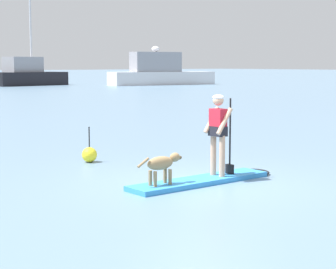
{
  "coord_description": "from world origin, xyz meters",
  "views": [
    {
      "loc": [
        -8.1,
        -8.72,
        2.39
      ],
      "look_at": [
        0.0,
        1.0,
        0.9
      ],
      "focal_mm": 64.36,
      "sensor_mm": 36.0,
      "label": 1
    }
  ],
  "objects_px": {
    "dog": "(162,164)",
    "marker_buoy": "(89,155)",
    "person_paddler": "(218,129)",
    "paddleboard": "(208,180)",
    "moored_boat_starboard": "(27,75)",
    "moored_boat_port": "(160,73)"
  },
  "relations": [
    {
      "from": "dog",
      "to": "marker_buoy",
      "type": "distance_m",
      "value": 3.7
    },
    {
      "from": "person_paddler",
      "to": "paddleboard",
      "type": "bearing_deg",
      "value": 179.07
    },
    {
      "from": "paddleboard",
      "to": "person_paddler",
      "type": "height_order",
      "value": "person_paddler"
    },
    {
      "from": "person_paddler",
      "to": "marker_buoy",
      "type": "bearing_deg",
      "value": 102.24
    },
    {
      "from": "moored_boat_starboard",
      "to": "moored_boat_port",
      "type": "height_order",
      "value": "moored_boat_starboard"
    },
    {
      "from": "paddleboard",
      "to": "person_paddler",
      "type": "distance_m",
      "value": 1.06
    },
    {
      "from": "person_paddler",
      "to": "marker_buoy",
      "type": "height_order",
      "value": "person_paddler"
    },
    {
      "from": "paddleboard",
      "to": "moored_boat_starboard",
      "type": "bearing_deg",
      "value": 66.88
    },
    {
      "from": "paddleboard",
      "to": "dog",
      "type": "xyz_separation_m",
      "value": [
        -1.19,
        0.02,
        0.45
      ]
    },
    {
      "from": "moored_boat_port",
      "to": "marker_buoy",
      "type": "xyz_separation_m",
      "value": [
        -35.49,
        -41.02,
        -1.19
      ]
    },
    {
      "from": "person_paddler",
      "to": "moored_boat_starboard",
      "type": "relative_size",
      "value": 0.17
    },
    {
      "from": "paddleboard",
      "to": "moored_boat_port",
      "type": "distance_m",
      "value": 56.75
    },
    {
      "from": "person_paddler",
      "to": "moored_boat_starboard",
      "type": "distance_m",
      "value": 57.18
    },
    {
      "from": "moored_boat_starboard",
      "to": "marker_buoy",
      "type": "xyz_separation_m",
      "value": [
        -23.01,
        -49.03,
        -1.01
      ]
    },
    {
      "from": "paddleboard",
      "to": "moored_boat_port",
      "type": "height_order",
      "value": "moored_boat_port"
    },
    {
      "from": "moored_boat_starboard",
      "to": "paddleboard",
      "type": "bearing_deg",
      "value": -113.12
    },
    {
      "from": "marker_buoy",
      "to": "paddleboard",
      "type": "bearing_deg",
      "value": -81.9
    },
    {
      "from": "moored_boat_port",
      "to": "marker_buoy",
      "type": "bearing_deg",
      "value": -130.86
    },
    {
      "from": "moored_boat_starboard",
      "to": "moored_boat_port",
      "type": "distance_m",
      "value": 14.82
    },
    {
      "from": "moored_boat_port",
      "to": "person_paddler",
      "type": "bearing_deg",
      "value": -127.83
    },
    {
      "from": "person_paddler",
      "to": "moored_boat_port",
      "type": "bearing_deg",
      "value": 52.17
    },
    {
      "from": "dog",
      "to": "moored_boat_port",
      "type": "height_order",
      "value": "moored_boat_port"
    }
  ]
}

